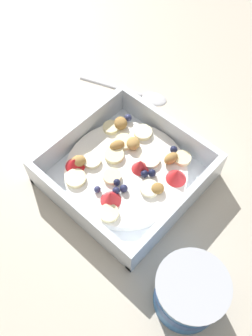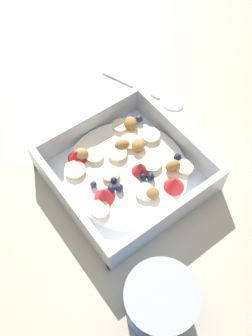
% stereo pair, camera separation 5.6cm
% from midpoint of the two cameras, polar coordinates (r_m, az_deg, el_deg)
% --- Properties ---
extents(ground_plane, '(2.40, 2.40, 0.00)m').
position_cam_midpoint_polar(ground_plane, '(0.59, 1.73, -1.78)').
color(ground_plane, beige).
extents(fruit_bowl, '(0.21, 0.21, 0.06)m').
position_cam_midpoint_polar(fruit_bowl, '(0.57, 2.82, -0.78)').
color(fruit_bowl, white).
rests_on(fruit_bowl, ground).
extents(spoon, '(0.08, 0.17, 0.01)m').
position_cam_midpoint_polar(spoon, '(0.69, 7.39, 10.66)').
color(spoon, silver).
rests_on(spoon, ground).
extents(yogurt_cup, '(0.09, 0.09, 0.08)m').
position_cam_midpoint_polar(yogurt_cup, '(0.48, 8.80, -20.09)').
color(yogurt_cup, '#3370B7').
rests_on(yogurt_cup, ground).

